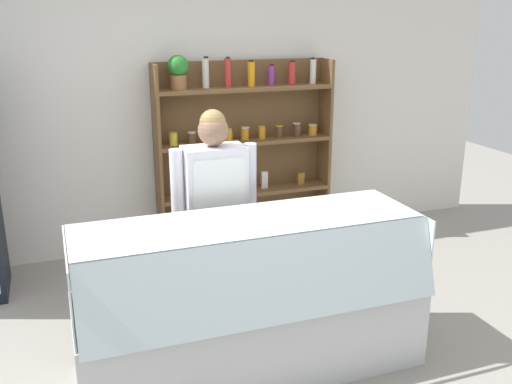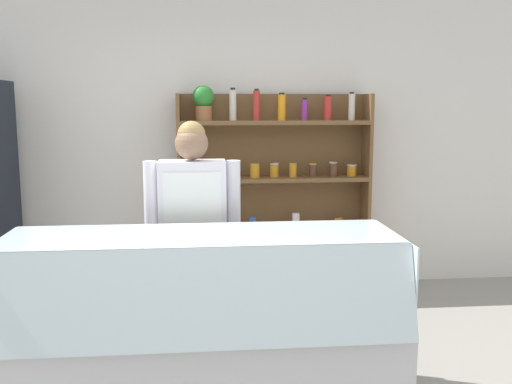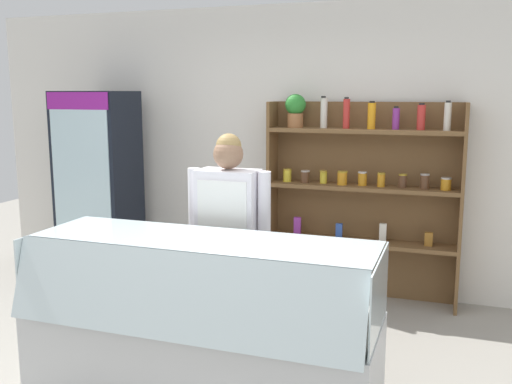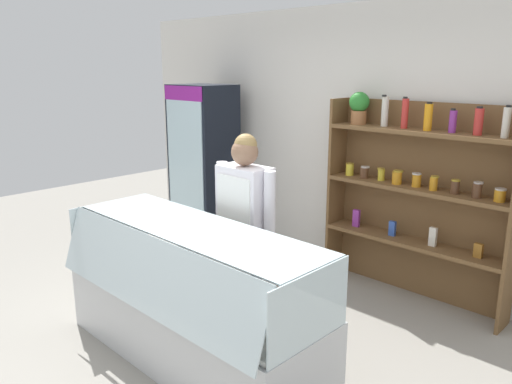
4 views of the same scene
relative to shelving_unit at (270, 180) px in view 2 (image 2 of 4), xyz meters
The scene contains 4 objects.
back_wall 0.70m from the shelving_unit, 161.66° to the left, with size 6.80×0.10×2.70m, color white.
shelving_unit is the anchor object (origin of this frame).
deli_display_case 2.29m from the shelving_unit, 106.88° to the right, with size 2.17×0.82×1.01m.
shop_clerk 1.64m from the shelving_unit, 114.65° to the right, with size 0.62×0.25×1.61m.
Camera 2 is at (-0.04, -3.03, 1.71)m, focal length 40.00 mm.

